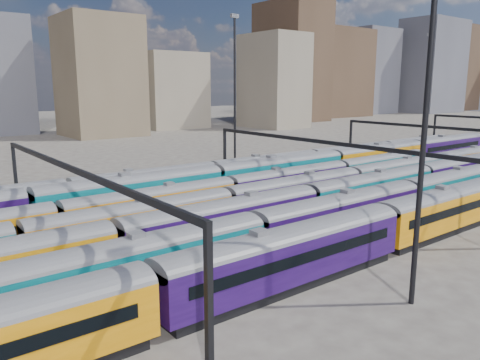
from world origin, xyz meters
TOP-DOWN VIEW (x-y plane):
  - ground at (0.00, 0.00)m, footprint 500.00×500.00m
  - rake_1 at (1.90, -10.00)m, footprint 106.36×3.11m
  - rake_2 at (-8.08, -5.00)m, footprint 105.25×3.08m
  - rake_3 at (-4.36, 0.00)m, footprint 119.99×2.93m
  - rake_4 at (-10.10, 5.00)m, footprint 97.64×2.86m
  - rake_5 at (12.58, 10.00)m, footprint 111.82×3.27m
  - rake_6 at (-5.76, 15.00)m, footprint 139.68×2.92m
  - gantry_1 at (-20.00, 0.00)m, footprint 0.35×40.35m
  - gantry_2 at (10.00, 0.00)m, footprint 0.35×40.35m
  - gantry_3 at (40.00, 0.00)m, footprint 0.35×40.35m
  - mast_2 at (-5.00, -22.00)m, footprint 1.40×0.50m
  - mast_3 at (15.00, 24.00)m, footprint 1.40×0.50m
  - mast_5 at (65.00, 20.00)m, footprint 1.40×0.50m
  - skyline at (104.75, 105.73)m, footprint 399.22×60.48m

SIDE VIEW (x-z plane):
  - ground at x=0.00m, z-range 0.00..0.00m
  - rake_4 at x=-10.10m, z-range 0.12..4.93m
  - rake_6 at x=-5.76m, z-range 0.12..5.03m
  - rake_3 at x=-4.36m, z-range 0.12..5.05m
  - rake_2 at x=-8.08m, z-range 0.13..5.32m
  - rake_1 at x=1.90m, z-range 0.13..5.38m
  - rake_5 at x=12.58m, z-range 0.14..5.66m
  - gantry_1 at x=-20.00m, z-range 2.78..10.80m
  - gantry_2 at x=10.00m, z-range 2.78..10.80m
  - gantry_3 at x=40.00m, z-range 2.78..10.80m
  - mast_2 at x=-5.00m, z-range 1.17..26.77m
  - mast_3 at x=15.00m, z-range 1.17..26.77m
  - mast_5 at x=65.00m, z-range 1.17..26.77m
  - skyline at x=104.75m, z-range -4.18..45.85m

